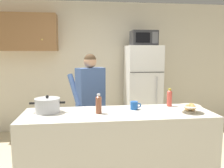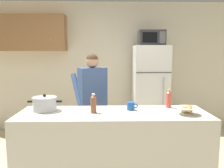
# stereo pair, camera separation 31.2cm
# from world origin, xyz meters

# --- Properties ---
(back_wall_unit) EXTENTS (6.00, 0.48, 2.60)m
(back_wall_unit) POSITION_xyz_m (-0.25, 2.26, 1.40)
(back_wall_unit) COLOR beige
(back_wall_unit) RESTS_ON ground
(kitchen_island) EXTENTS (2.14, 0.68, 0.92)m
(kitchen_island) POSITION_xyz_m (0.00, 0.00, 0.46)
(kitchen_island) COLOR silver
(kitchen_island) RESTS_ON ground
(refrigerator) EXTENTS (0.64, 0.68, 1.72)m
(refrigerator) POSITION_xyz_m (0.76, 1.85, 0.86)
(refrigerator) COLOR white
(refrigerator) RESTS_ON ground
(microwave) EXTENTS (0.48, 0.37, 0.28)m
(microwave) POSITION_xyz_m (0.76, 1.83, 1.86)
(microwave) COLOR #2D2D30
(microwave) RESTS_ON refrigerator
(person_near_pot) EXTENTS (0.59, 0.56, 1.58)m
(person_near_pot) POSITION_xyz_m (-0.29, 0.85, 0.97)
(person_near_pot) COLOR #33384C
(person_near_pot) RESTS_ON ground
(cooking_pot) EXTENTS (0.39, 0.28, 0.20)m
(cooking_pot) POSITION_xyz_m (-0.79, 0.09, 1.00)
(cooking_pot) COLOR silver
(cooking_pot) RESTS_ON kitchen_island
(coffee_mug) EXTENTS (0.13, 0.09, 0.10)m
(coffee_mug) POSITION_xyz_m (0.21, 0.11, 0.97)
(coffee_mug) COLOR #1E59B2
(coffee_mug) RESTS_ON kitchen_island
(bread_bowl) EXTENTS (0.25, 0.25, 0.10)m
(bread_bowl) POSITION_xyz_m (0.80, -0.11, 0.97)
(bread_bowl) COLOR beige
(bread_bowl) RESTS_ON kitchen_island
(bottle_near_edge) EXTENTS (0.07, 0.07, 0.22)m
(bottle_near_edge) POSITION_xyz_m (-0.22, -0.02, 1.03)
(bottle_near_edge) COLOR brown
(bottle_near_edge) RESTS_ON kitchen_island
(bottle_mid_counter) EXTENTS (0.06, 0.06, 0.22)m
(bottle_mid_counter) POSITION_xyz_m (0.69, 0.22, 1.03)
(bottle_mid_counter) COLOR #D84C3F
(bottle_mid_counter) RESTS_ON kitchen_island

